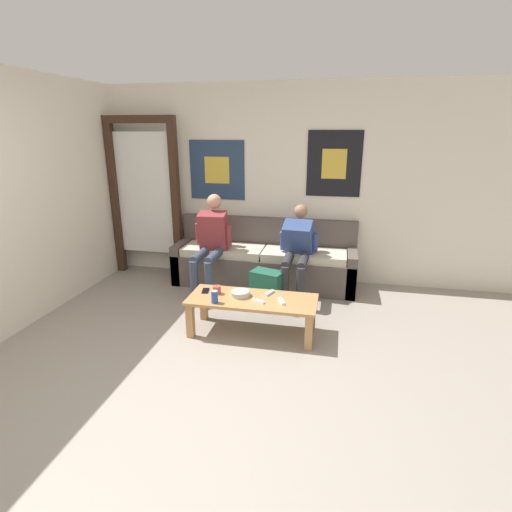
{
  "coord_description": "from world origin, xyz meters",
  "views": [
    {
      "loc": [
        1.08,
        -2.37,
        1.97
      ],
      "look_at": [
        0.22,
        1.68,
        0.66
      ],
      "focal_mm": 28.0,
      "sensor_mm": 36.0,
      "label": 1
    }
  ],
  "objects_px": {
    "coffee_table": "(252,304)",
    "cell_phone": "(205,291)",
    "ceramic_bowl": "(240,293)",
    "game_controller_near_right": "(282,301)",
    "couch": "(264,262)",
    "person_seated_teen": "(297,249)",
    "backpack": "(267,290)",
    "pillar_candle": "(217,290)",
    "drink_can_blue": "(215,297)",
    "game_controller_near_left": "(270,293)",
    "game_controller_far_center": "(258,301)",
    "person_seated_adult": "(211,241)"
  },
  "relations": [
    {
      "from": "coffee_table",
      "to": "cell_phone",
      "type": "xyz_separation_m",
      "value": [
        -0.51,
        0.08,
        0.07
      ]
    },
    {
      "from": "ceramic_bowl",
      "to": "game_controller_near_right",
      "type": "distance_m",
      "value": 0.43
    },
    {
      "from": "couch",
      "to": "cell_phone",
      "type": "bearing_deg",
      "value": -105.92
    },
    {
      "from": "game_controller_near_right",
      "to": "ceramic_bowl",
      "type": "bearing_deg",
      "value": 171.62
    },
    {
      "from": "person_seated_teen",
      "to": "backpack",
      "type": "xyz_separation_m",
      "value": [
        -0.29,
        -0.41,
        -0.39
      ]
    },
    {
      "from": "person_seated_teen",
      "to": "pillar_candle",
      "type": "height_order",
      "value": "person_seated_teen"
    },
    {
      "from": "drink_can_blue",
      "to": "pillar_candle",
      "type": "bearing_deg",
      "value": 102.1
    },
    {
      "from": "coffee_table",
      "to": "game_controller_near_right",
      "type": "height_order",
      "value": "game_controller_near_right"
    },
    {
      "from": "game_controller_near_left",
      "to": "game_controller_near_right",
      "type": "height_order",
      "value": "same"
    },
    {
      "from": "ceramic_bowl",
      "to": "game_controller_near_right",
      "type": "height_order",
      "value": "ceramic_bowl"
    },
    {
      "from": "ceramic_bowl",
      "to": "cell_phone",
      "type": "relative_size",
      "value": 1.34
    },
    {
      "from": "pillar_candle",
      "to": "game_controller_near_left",
      "type": "xyz_separation_m",
      "value": [
        0.52,
        0.1,
        -0.03
      ]
    },
    {
      "from": "cell_phone",
      "to": "person_seated_teen",
      "type": "bearing_deg",
      "value": 49.23
    },
    {
      "from": "game_controller_far_center",
      "to": "coffee_table",
      "type": "bearing_deg",
      "value": 134.8
    },
    {
      "from": "person_seated_adult",
      "to": "person_seated_teen",
      "type": "height_order",
      "value": "person_seated_adult"
    },
    {
      "from": "drink_can_blue",
      "to": "game_controller_near_left",
      "type": "bearing_deg",
      "value": 33.97
    },
    {
      "from": "coffee_table",
      "to": "pillar_candle",
      "type": "bearing_deg",
      "value": 174.17
    },
    {
      "from": "person_seated_adult",
      "to": "game_controller_near_right",
      "type": "distance_m",
      "value": 1.5
    },
    {
      "from": "couch",
      "to": "ceramic_bowl",
      "type": "xyz_separation_m",
      "value": [
        0.01,
        -1.35,
        0.12
      ]
    },
    {
      "from": "ceramic_bowl",
      "to": "backpack",
      "type": "bearing_deg",
      "value": 75.44
    },
    {
      "from": "game_controller_far_center",
      "to": "game_controller_near_left",
      "type": "bearing_deg",
      "value": 71.15
    },
    {
      "from": "game_controller_far_center",
      "to": "person_seated_adult",
      "type": "bearing_deg",
      "value": 127.56
    },
    {
      "from": "coffee_table",
      "to": "pillar_candle",
      "type": "height_order",
      "value": "pillar_candle"
    },
    {
      "from": "game_controller_near_left",
      "to": "cell_phone",
      "type": "height_order",
      "value": "game_controller_near_left"
    },
    {
      "from": "pillar_candle",
      "to": "drink_can_blue",
      "type": "distance_m",
      "value": 0.23
    },
    {
      "from": "couch",
      "to": "person_seated_teen",
      "type": "distance_m",
      "value": 0.65
    },
    {
      "from": "person_seated_teen",
      "to": "game_controller_far_center",
      "type": "distance_m",
      "value": 1.16
    },
    {
      "from": "coffee_table",
      "to": "ceramic_bowl",
      "type": "distance_m",
      "value": 0.16
    },
    {
      "from": "coffee_table",
      "to": "person_seated_adult",
      "type": "height_order",
      "value": "person_seated_adult"
    },
    {
      "from": "game_controller_far_center",
      "to": "person_seated_teen",
      "type": "bearing_deg",
      "value": 77.61
    },
    {
      "from": "pillar_candle",
      "to": "drink_can_blue",
      "type": "bearing_deg",
      "value": -77.9
    },
    {
      "from": "couch",
      "to": "pillar_candle",
      "type": "bearing_deg",
      "value": -99.96
    },
    {
      "from": "couch",
      "to": "game_controller_near_right",
      "type": "bearing_deg",
      "value": -72.69
    },
    {
      "from": "person_seated_teen",
      "to": "cell_phone",
      "type": "height_order",
      "value": "person_seated_teen"
    },
    {
      "from": "coffee_table",
      "to": "person_seated_adult",
      "type": "relative_size",
      "value": 1.06
    },
    {
      "from": "game_controller_far_center",
      "to": "cell_phone",
      "type": "xyz_separation_m",
      "value": [
        -0.59,
        0.15,
        -0.01
      ]
    },
    {
      "from": "coffee_table",
      "to": "game_controller_near_right",
      "type": "distance_m",
      "value": 0.31
    },
    {
      "from": "coffee_table",
      "to": "person_seated_adult",
      "type": "bearing_deg",
      "value": 126.95
    },
    {
      "from": "person_seated_teen",
      "to": "pillar_candle",
      "type": "distance_m",
      "value": 1.23
    },
    {
      "from": "game_controller_near_left",
      "to": "drink_can_blue",
      "type": "bearing_deg",
      "value": -146.03
    },
    {
      "from": "coffee_table",
      "to": "game_controller_near_right",
      "type": "relative_size",
      "value": 8.73
    },
    {
      "from": "person_seated_teen",
      "to": "game_controller_near_left",
      "type": "height_order",
      "value": "person_seated_teen"
    },
    {
      "from": "person_seated_teen",
      "to": "game_controller_near_left",
      "type": "relative_size",
      "value": 7.45
    },
    {
      "from": "coffee_table",
      "to": "person_seated_teen",
      "type": "xyz_separation_m",
      "value": [
        0.32,
        1.04,
        0.28
      ]
    },
    {
      "from": "game_controller_near_left",
      "to": "cell_phone",
      "type": "bearing_deg",
      "value": -174.47
    },
    {
      "from": "game_controller_far_center",
      "to": "cell_phone",
      "type": "height_order",
      "value": "game_controller_far_center"
    },
    {
      "from": "pillar_candle",
      "to": "drink_can_blue",
      "type": "height_order",
      "value": "drink_can_blue"
    },
    {
      "from": "person_seated_adult",
      "to": "pillar_candle",
      "type": "xyz_separation_m",
      "value": [
        0.38,
        -0.96,
        -0.23
      ]
    },
    {
      "from": "person_seated_adult",
      "to": "game_controller_far_center",
      "type": "bearing_deg",
      "value": -52.44
    },
    {
      "from": "drink_can_blue",
      "to": "game_controller_near_right",
      "type": "bearing_deg",
      "value": 13.16
    }
  ]
}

